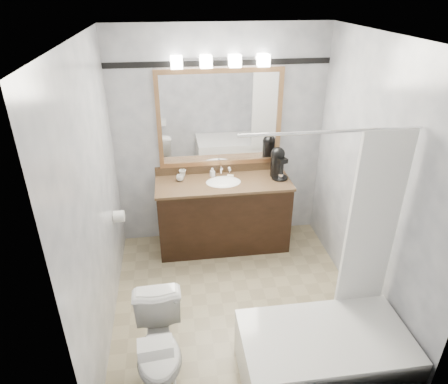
% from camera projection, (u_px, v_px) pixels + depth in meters
% --- Properties ---
extents(room, '(2.42, 2.62, 2.52)m').
position_uv_depth(room, '(239.00, 192.00, 3.42)').
color(room, '#988A67').
rests_on(room, ground).
extents(vanity, '(1.53, 0.58, 0.97)m').
position_uv_depth(vanity, '(223.00, 213.00, 4.69)').
color(vanity, black).
rests_on(vanity, ground).
extents(mirror, '(1.40, 0.04, 1.10)m').
position_uv_depth(mirror, '(220.00, 119.00, 4.43)').
color(mirror, '#AD7A4E').
rests_on(mirror, room).
extents(vanity_light_bar, '(1.02, 0.14, 0.12)m').
position_uv_depth(vanity_light_bar, '(220.00, 61.00, 4.09)').
color(vanity_light_bar, silver).
rests_on(vanity_light_bar, room).
extents(accent_stripe, '(2.40, 0.01, 0.06)m').
position_uv_depth(accent_stripe, '(220.00, 63.00, 4.17)').
color(accent_stripe, black).
rests_on(accent_stripe, room).
extents(bathtub, '(1.30, 0.75, 1.96)m').
position_uv_depth(bathtub, '(326.00, 348.00, 3.15)').
color(bathtub, white).
rests_on(bathtub, ground).
extents(tp_roll, '(0.11, 0.12, 0.12)m').
position_uv_depth(tp_roll, '(119.00, 216.00, 4.12)').
color(tp_roll, white).
rests_on(tp_roll, room).
extents(toilet, '(0.41, 0.69, 0.69)m').
position_uv_depth(toilet, '(160.00, 348.00, 3.07)').
color(toilet, white).
rests_on(toilet, ground).
extents(tissue_box, '(0.24, 0.14, 0.09)m').
position_uv_depth(tissue_box, '(155.00, 348.00, 2.59)').
color(tissue_box, white).
rests_on(tissue_box, toilet).
extents(coffee_maker, '(0.19, 0.23, 0.36)m').
position_uv_depth(coffee_maker, '(278.00, 162.00, 4.54)').
color(coffee_maker, black).
rests_on(coffee_maker, vanity).
extents(cup_left, '(0.11, 0.11, 0.07)m').
position_uv_depth(cup_left, '(180.00, 178.00, 4.51)').
color(cup_left, white).
rests_on(cup_left, vanity).
extents(cup_right, '(0.10, 0.10, 0.08)m').
position_uv_depth(cup_right, '(183.00, 173.00, 4.62)').
color(cup_right, white).
rests_on(cup_right, vanity).
extents(soap_bottle_a, '(0.06, 0.06, 0.10)m').
position_uv_depth(soap_bottle_a, '(212.00, 172.00, 4.61)').
color(soap_bottle_a, white).
rests_on(soap_bottle_a, vanity).
extents(soap_bar, '(0.08, 0.07, 0.02)m').
position_uv_depth(soap_bar, '(230.00, 176.00, 4.61)').
color(soap_bar, beige).
rests_on(soap_bar, vanity).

